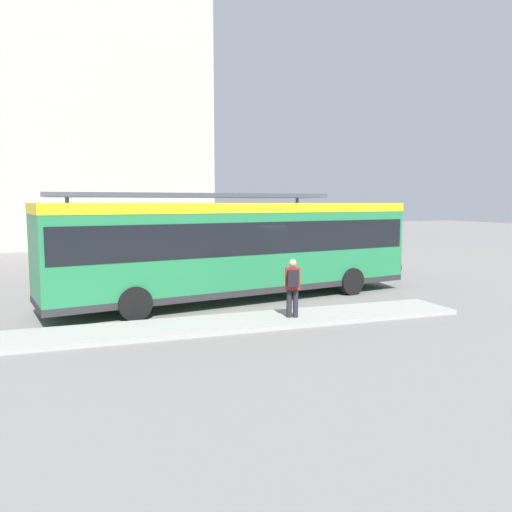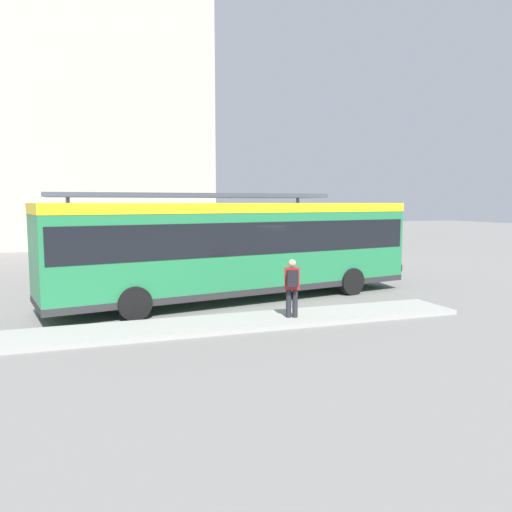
% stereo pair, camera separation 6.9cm
% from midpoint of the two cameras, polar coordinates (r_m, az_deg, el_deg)
% --- Properties ---
extents(ground_plane, '(120.00, 120.00, 0.00)m').
position_cam_midpoint_polar(ground_plane, '(16.62, -1.90, -5.00)').
color(ground_plane, slate).
extents(curb_island, '(13.43, 1.80, 0.12)m').
position_cam_midpoint_polar(curb_island, '(13.14, -3.60, -7.72)').
color(curb_island, '#9E9E99').
rests_on(curb_island, ground_plane).
extents(city_bus, '(12.65, 4.76, 3.19)m').
position_cam_midpoint_polar(city_bus, '(16.37, -1.90, 1.42)').
color(city_bus, '#237A47').
rests_on(city_bus, ground_plane).
extents(pedestrian_waiting, '(0.45, 0.48, 1.58)m').
position_cam_midpoint_polar(pedestrian_waiting, '(13.38, 4.30, -3.26)').
color(pedestrian_waiting, '#232328').
rests_on(pedestrian_waiting, curb_island).
extents(bicycle_white, '(0.48, 1.68, 0.73)m').
position_cam_midpoint_polar(bicycle_white, '(23.52, 15.41, -1.05)').
color(bicycle_white, black).
rests_on(bicycle_white, ground_plane).
extents(bicycle_black, '(0.48, 1.56, 0.68)m').
position_cam_midpoint_polar(bicycle_black, '(24.11, 14.16, -0.91)').
color(bicycle_black, black).
rests_on(bicycle_black, ground_plane).
extents(bicycle_green, '(0.48, 1.80, 0.78)m').
position_cam_midpoint_polar(bicycle_green, '(24.81, 13.36, -0.58)').
color(bicycle_green, black).
rests_on(bicycle_green, ground_plane).
extents(station_shelter, '(11.86, 2.66, 3.61)m').
position_cam_midpoint_polar(station_shelter, '(21.96, -7.30, 6.74)').
color(station_shelter, '#4C515B').
rests_on(station_shelter, ground_plane).
extents(potted_planter_near_shelter, '(0.73, 0.73, 1.10)m').
position_cam_midpoint_polar(potted_planter_near_shelter, '(21.28, 3.14, -1.01)').
color(potted_planter_near_shelter, slate).
rests_on(potted_planter_near_shelter, ground_plane).
extents(station_building, '(18.01, 14.13, 19.26)m').
position_cam_midpoint_polar(station_building, '(43.35, -19.10, 14.28)').
color(station_building, '#BCB29E').
rests_on(station_building, ground_plane).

